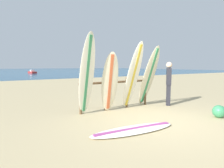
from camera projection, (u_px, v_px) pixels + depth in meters
The scene contains 11 objects.
ground_plane at pixel (160, 121), 5.26m from camera, with size 120.00×120.00×0.00m, color tan.
ocean_water at pixel (10, 71), 53.90m from camera, with size 120.00×80.00×0.01m, color navy.
surfboard_rack at pixel (116, 90), 6.67m from camera, with size 2.89×0.09×1.13m.
surfboard_leaning_far_left at pixel (87, 75), 5.65m from camera, with size 0.50×0.71×2.56m.
surfboard_leaning_left at pixel (110, 82), 6.15m from camera, with size 0.67×0.66×2.01m.
surfboard_leaning_center_left at pixel (133, 76), 6.50m from camera, with size 0.56×0.93×2.38m.
surfboard_leaning_center at pixel (149, 76), 7.10m from camera, with size 0.60×0.96×2.30m.
surfboard_lying_on_sand at pixel (134, 130), 4.44m from camera, with size 2.30×0.84×0.08m.
beachgoer_standing at pixel (169, 82), 7.23m from camera, with size 0.32×0.32×1.71m.
small_boat_offshore at pixel (32, 72), 37.60m from camera, with size 1.25×3.15×0.71m.
beach_ball at pixel (219, 111), 5.57m from camera, with size 0.38×0.38×0.38m, color #388C59.
Camera 1 is at (-3.91, -3.58, 1.57)m, focal length 29.68 mm.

